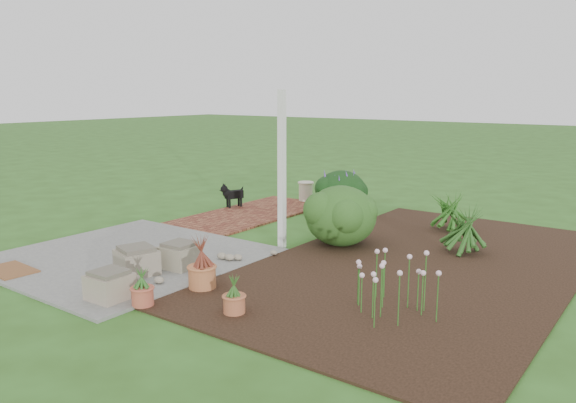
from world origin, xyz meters
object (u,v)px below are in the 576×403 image
Objects in this scene: black_dog at (232,194)px; cream_ceramic_urn at (306,191)px; stone_trough_near at (110,286)px; evergreen_shrub at (341,214)px.

cream_ceramic_urn is (0.84, 1.55, -0.08)m from black_dog.
stone_trough_near is 6.68m from cream_ceramic_urn.
stone_trough_near is 3.91m from evergreen_shrub.
cream_ceramic_urn is 0.36× the size of evergreen_shrub.
evergreen_shrub reaches higher than stone_trough_near.
evergreen_shrub is (3.37, -1.14, 0.19)m from black_dog.
evergreen_shrub is at bearing 76.39° from stone_trough_near.
stone_trough_near is 0.39× the size of evergreen_shrub.
cream_ceramic_urn reaches higher than stone_trough_near.
black_dog is at bearing -118.52° from cream_ceramic_urn.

